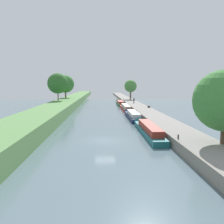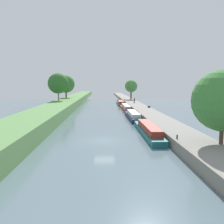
{
  "view_description": "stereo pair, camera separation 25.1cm",
  "coord_description": "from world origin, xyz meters",
  "px_view_note": "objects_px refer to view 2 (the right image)",
  "views": [
    {
      "loc": [
        -0.42,
        -29.06,
        7.01
      ],
      "look_at": [
        1.83,
        21.75,
        1.0
      ],
      "focal_mm": 38.27,
      "sensor_mm": 36.0,
      "label": 1
    },
    {
      "loc": [
        -0.17,
        -29.07,
        7.01
      ],
      "look_at": [
        1.83,
        21.75,
        1.0
      ],
      "focal_mm": 38.27,
      "sensor_mm": 36.0,
      "label": 2
    }
  ],
  "objects_px": {
    "person_walking": "(134,100)",
    "park_bench": "(149,106)",
    "narrowboat_teal": "(147,129)",
    "mooring_bollard_near": "(177,137)",
    "narrowboat_navy": "(132,115)",
    "narrowboat_red": "(126,108)",
    "narrowboat_green": "(120,103)",
    "mooring_bollard_far": "(124,99)"
  },
  "relations": [
    {
      "from": "narrowboat_teal",
      "to": "park_bench",
      "type": "bearing_deg",
      "value": 78.51
    },
    {
      "from": "narrowboat_red",
      "to": "narrowboat_green",
      "type": "bearing_deg",
      "value": 90.52
    },
    {
      "from": "mooring_bollard_far",
      "to": "person_walking",
      "type": "bearing_deg",
      "value": -82.98
    },
    {
      "from": "narrowboat_teal",
      "to": "person_walking",
      "type": "bearing_deg",
      "value": 85.04
    },
    {
      "from": "person_walking",
      "to": "narrowboat_green",
      "type": "bearing_deg",
      "value": 114.96
    },
    {
      "from": "narrowboat_green",
      "to": "mooring_bollard_near",
      "type": "relative_size",
      "value": 31.9
    },
    {
      "from": "narrowboat_green",
      "to": "narrowboat_navy",
      "type": "bearing_deg",
      "value": -89.93
    },
    {
      "from": "narrowboat_red",
      "to": "mooring_bollard_near",
      "type": "relative_size",
      "value": 37.89
    },
    {
      "from": "person_walking",
      "to": "mooring_bollard_near",
      "type": "xyz_separation_m",
      "value": [
        -1.79,
        -48.38,
        -0.65
      ]
    },
    {
      "from": "narrowboat_red",
      "to": "mooring_bollard_near",
      "type": "bearing_deg",
      "value": -87.46
    },
    {
      "from": "narrowboat_red",
      "to": "mooring_bollard_far",
      "type": "relative_size",
      "value": 37.89
    },
    {
      "from": "narrowboat_teal",
      "to": "park_bench",
      "type": "height_order",
      "value": "park_bench"
    },
    {
      "from": "narrowboat_navy",
      "to": "mooring_bollard_far",
      "type": "bearing_deg",
      "value": 87.28
    },
    {
      "from": "mooring_bollard_near",
      "to": "narrowboat_red",
      "type": "bearing_deg",
      "value": 92.54
    },
    {
      "from": "narrowboat_teal",
      "to": "park_bench",
      "type": "distance_m",
      "value": 26.66
    },
    {
      "from": "park_bench",
      "to": "mooring_bollard_near",
      "type": "bearing_deg",
      "value": -96.01
    },
    {
      "from": "narrowboat_teal",
      "to": "narrowboat_red",
      "type": "relative_size",
      "value": 0.91
    },
    {
      "from": "person_walking",
      "to": "park_bench",
      "type": "distance_m",
      "value": 14.47
    },
    {
      "from": "narrowboat_red",
      "to": "person_walking",
      "type": "xyz_separation_m",
      "value": [
        3.55,
        8.77,
        1.41
      ]
    },
    {
      "from": "person_walking",
      "to": "mooring_bollard_far",
      "type": "distance_m",
      "value": 14.65
    },
    {
      "from": "mooring_bollard_far",
      "to": "park_bench",
      "type": "height_order",
      "value": "park_bench"
    },
    {
      "from": "mooring_bollard_near",
      "to": "mooring_bollard_far",
      "type": "bearing_deg",
      "value": 90.0
    },
    {
      "from": "mooring_bollard_far",
      "to": "mooring_bollard_near",
      "type": "bearing_deg",
      "value": -90.0
    },
    {
      "from": "narrowboat_red",
      "to": "park_bench",
      "type": "bearing_deg",
      "value": -46.24
    },
    {
      "from": "narrowboat_navy",
      "to": "mooring_bollard_far",
      "type": "distance_m",
      "value": 39.48
    },
    {
      "from": "narrowboat_teal",
      "to": "mooring_bollard_far",
      "type": "bearing_deg",
      "value": 88.2
    },
    {
      "from": "narrowboat_red",
      "to": "park_bench",
      "type": "height_order",
      "value": "park_bench"
    },
    {
      "from": "narrowboat_green",
      "to": "park_bench",
      "type": "height_order",
      "value": "park_bench"
    },
    {
      "from": "narrowboat_red",
      "to": "narrowboat_green",
      "type": "distance_m",
      "value": 16.72
    },
    {
      "from": "narrowboat_navy",
      "to": "mooring_bollard_near",
      "type": "distance_m",
      "value": 23.57
    },
    {
      "from": "narrowboat_teal",
      "to": "narrowboat_navy",
      "type": "distance_m",
      "value": 15.56
    },
    {
      "from": "narrowboat_teal",
      "to": "narrowboat_red",
      "type": "bearing_deg",
      "value": 90.06
    },
    {
      "from": "park_bench",
      "to": "narrowboat_red",
      "type": "bearing_deg",
      "value": 133.76
    },
    {
      "from": "narrowboat_teal",
      "to": "mooring_bollard_near",
      "type": "relative_size",
      "value": 34.48
    },
    {
      "from": "narrowboat_navy",
      "to": "narrowboat_red",
      "type": "relative_size",
      "value": 0.84
    },
    {
      "from": "person_walking",
      "to": "park_bench",
      "type": "height_order",
      "value": "person_walking"
    },
    {
      "from": "narrowboat_navy",
      "to": "narrowboat_red",
      "type": "distance_m",
      "value": 16.14
    },
    {
      "from": "narrowboat_teal",
      "to": "mooring_bollard_far",
      "type": "height_order",
      "value": "mooring_bollard_far"
    },
    {
      "from": "narrowboat_teal",
      "to": "narrowboat_navy",
      "type": "height_order",
      "value": "narrowboat_teal"
    },
    {
      "from": "mooring_bollard_near",
      "to": "mooring_bollard_far",
      "type": "height_order",
      "value": "same"
    },
    {
      "from": "narrowboat_teal",
      "to": "mooring_bollard_far",
      "type": "distance_m",
      "value": 55.02
    },
    {
      "from": "narrowboat_green",
      "to": "mooring_bollard_far",
      "type": "distance_m",
      "value": 6.9
    }
  ]
}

